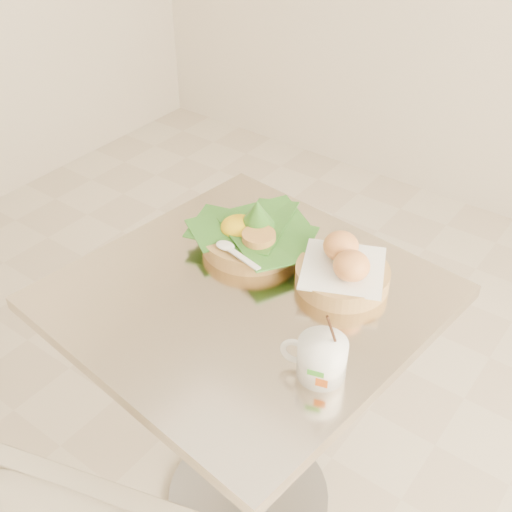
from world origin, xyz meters
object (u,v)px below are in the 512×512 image
Objects in this scene: bread_basket at (343,270)px; cafe_table at (247,366)px; coffee_mug at (321,357)px; rice_basket at (251,233)px.

cafe_table is at bearing -135.30° from bread_basket.
bread_basket is 1.46× the size of coffee_mug.
bread_basket is at bearing 2.25° from rice_basket.
cafe_table is 3.47× the size of bread_basket.
cafe_table is at bearing 157.47° from coffee_mug.
coffee_mug is at bearing -22.53° from cafe_table.
coffee_mug is at bearing -35.48° from rice_basket.
coffee_mug reaches higher than bread_basket.
rice_basket is (-0.09, 0.13, 0.26)m from cafe_table.
coffee_mug is (0.10, -0.24, 0.00)m from bread_basket.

